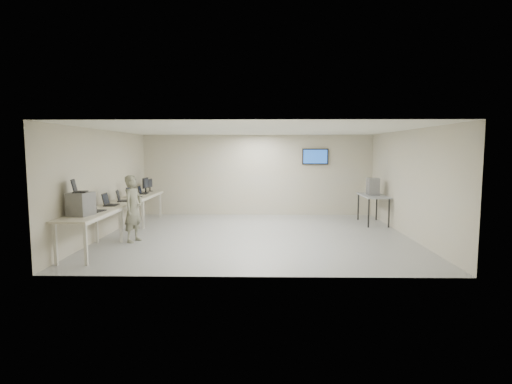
{
  "coord_description": "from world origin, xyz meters",
  "views": [
    {
      "loc": [
        0.19,
        -10.48,
        2.27
      ],
      "look_at": [
        0.0,
        0.2,
        1.15
      ],
      "focal_mm": 28.0,
      "sensor_mm": 36.0,
      "label": 1
    }
  ],
  "objects_px": {
    "soldier": "(133,209)",
    "workbench": "(122,205)",
    "equipment_box": "(81,204)",
    "side_table": "(373,197)"
  },
  "relations": [
    {
      "from": "equipment_box",
      "to": "side_table",
      "type": "xyz_separation_m",
      "value": [
        7.25,
        4.05,
        -0.32
      ]
    },
    {
      "from": "soldier",
      "to": "equipment_box",
      "type": "bearing_deg",
      "value": 174.48
    },
    {
      "from": "soldier",
      "to": "side_table",
      "type": "bearing_deg",
      "value": -51.08
    },
    {
      "from": "equipment_box",
      "to": "workbench",
      "type": "bearing_deg",
      "value": 99.22
    },
    {
      "from": "workbench",
      "to": "equipment_box",
      "type": "bearing_deg",
      "value": -91.62
    },
    {
      "from": "soldier",
      "to": "workbench",
      "type": "bearing_deg",
      "value": 54.26
    },
    {
      "from": "equipment_box",
      "to": "soldier",
      "type": "height_order",
      "value": "soldier"
    },
    {
      "from": "equipment_box",
      "to": "soldier",
      "type": "distance_m",
      "value": 1.62
    },
    {
      "from": "workbench",
      "to": "equipment_box",
      "type": "relative_size",
      "value": 12.26
    },
    {
      "from": "workbench",
      "to": "equipment_box",
      "type": "xyz_separation_m",
      "value": [
        -0.06,
        -2.22,
        0.32
      ]
    }
  ]
}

